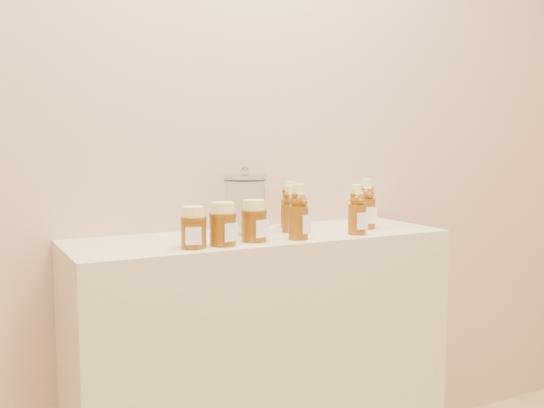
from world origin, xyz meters
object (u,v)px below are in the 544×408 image
display_table (262,373)px  honey_jar_left (193,227)px  bear_bottle_back_left (290,206)px  glass_canister (245,201)px  bear_bottle_front_left (298,208)px

display_table → honey_jar_left: honey_jar_left is taller
bear_bottle_back_left → glass_canister: (-0.14, 0.04, 0.02)m
display_table → bear_bottle_back_left: bearing=5.2°
bear_bottle_back_left → bear_bottle_front_left: (-0.05, -0.14, 0.01)m
display_table → honey_jar_left: 0.59m
bear_bottle_back_left → honey_jar_left: size_ratio=1.49×
display_table → glass_canister: (-0.03, 0.05, 0.55)m
bear_bottle_back_left → honey_jar_left: 0.41m
bear_bottle_front_left → glass_canister: 0.20m
bear_bottle_back_left → bear_bottle_front_left: bearing=-131.0°
glass_canister → bear_bottle_back_left: bearing=-15.1°
display_table → bear_bottle_back_left: bear_bottle_back_left is taller
honey_jar_left → glass_canister: bearing=56.5°
honey_jar_left → bear_bottle_back_left: bearing=39.8°
honey_jar_left → bear_bottle_front_left: bearing=19.9°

